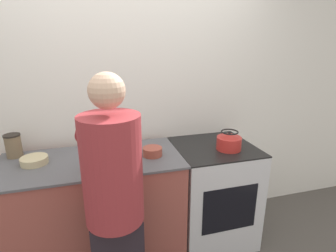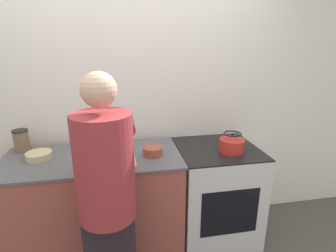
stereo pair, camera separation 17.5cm
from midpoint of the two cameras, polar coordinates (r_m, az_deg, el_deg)
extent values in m
cube|color=white|center=(2.43, -5.71, 5.77)|extent=(8.00, 0.05, 2.60)
cube|color=#9E4C42|center=(2.37, -13.06, -17.23)|extent=(1.37, 0.63, 0.92)
cube|color=#56565B|center=(2.14, -13.91, -6.80)|extent=(1.39, 0.65, 0.02)
cube|color=silver|center=(2.54, 12.14, -14.52)|extent=(0.69, 0.67, 0.92)
cube|color=black|center=(2.34, 12.86, -4.79)|extent=(0.69, 0.67, 0.01)
cube|color=black|center=(2.27, 15.56, -17.75)|extent=(0.48, 0.01, 0.40)
cylinder|color=maroon|center=(1.56, -10.47, -8.93)|extent=(0.35, 0.35, 0.65)
sphere|color=#D1A889|center=(1.42, -11.47, 7.72)|extent=(0.20, 0.20, 0.20)
cylinder|color=maroon|center=(1.79, -15.57, -0.09)|extent=(0.10, 0.30, 0.10)
cylinder|color=maroon|center=(1.79, -6.17, 0.43)|extent=(0.10, 0.30, 0.10)
cube|color=tan|center=(1.96, -8.62, -8.15)|extent=(0.28, 0.19, 0.02)
cube|color=silver|center=(1.99, -8.25, -7.42)|extent=(0.16, 0.08, 0.01)
cube|color=black|center=(1.95, -11.82, -8.08)|extent=(0.10, 0.06, 0.01)
cylinder|color=red|center=(2.26, 15.87, -4.10)|extent=(0.21, 0.21, 0.11)
cone|color=red|center=(2.24, 16.01, -2.47)|extent=(0.17, 0.17, 0.03)
sphere|color=black|center=(2.23, 16.07, -1.84)|extent=(0.03, 0.03, 0.03)
torus|color=black|center=(2.23, 16.08, -1.65)|extent=(0.15, 0.15, 0.01)
cylinder|color=#C6B789|center=(2.23, -24.30, -5.90)|extent=(0.19, 0.19, 0.05)
cylinder|color=#9E4738|center=(2.10, -0.96, -5.51)|extent=(0.15, 0.15, 0.07)
cylinder|color=#756047|center=(2.42, -27.48, -3.02)|extent=(0.12, 0.12, 0.17)
cylinder|color=#28231E|center=(2.39, -27.79, -0.95)|extent=(0.12, 0.12, 0.01)
camera|label=1|loc=(0.09, -87.50, 0.78)|focal=28.00mm
camera|label=2|loc=(0.09, 92.50, -0.78)|focal=28.00mm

